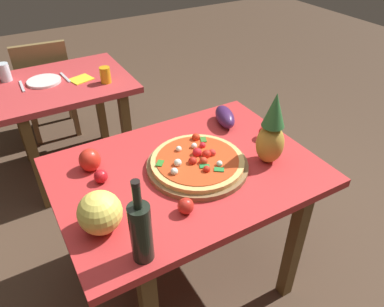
% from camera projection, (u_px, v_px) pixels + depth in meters
% --- Properties ---
extents(ground_plane, '(10.00, 10.00, 0.00)m').
position_uv_depth(ground_plane, '(187.00, 269.00, 2.11)').
color(ground_plane, '#4C3828').
extents(display_table, '(1.19, 0.87, 0.73)m').
position_uv_depth(display_table, '(187.00, 184.00, 1.74)').
color(display_table, brown).
rests_on(display_table, ground_plane).
extents(background_table, '(0.89, 0.72, 0.73)m').
position_uv_depth(background_table, '(65.00, 98.00, 2.53)').
color(background_table, brown).
rests_on(background_table, ground_plane).
extents(dining_chair, '(0.44, 0.44, 0.85)m').
position_uv_depth(dining_chair, '(46.00, 84.00, 3.00)').
color(dining_chair, brown).
rests_on(dining_chair, ground_plane).
extents(pizza_board, '(0.47, 0.47, 0.02)m').
position_uv_depth(pizza_board, '(197.00, 166.00, 1.68)').
color(pizza_board, brown).
rests_on(pizza_board, display_table).
extents(pizza, '(0.43, 0.43, 0.06)m').
position_uv_depth(pizza, '(197.00, 161.00, 1.67)').
color(pizza, '#E3B566').
rests_on(pizza, pizza_board).
extents(wine_bottle, '(0.08, 0.08, 0.34)m').
position_uv_depth(wine_bottle, '(141.00, 231.00, 1.21)').
color(wine_bottle, black).
rests_on(wine_bottle, display_table).
extents(pineapple_left, '(0.13, 0.13, 0.35)m').
position_uv_depth(pineapple_left, '(272.00, 133.00, 1.64)').
color(pineapple_left, '#BA9236').
rests_on(pineapple_left, display_table).
extents(melon, '(0.17, 0.17, 0.17)m').
position_uv_depth(melon, '(100.00, 213.00, 1.34)').
color(melon, '#F1DF5E').
rests_on(melon, display_table).
extents(bell_pepper, '(0.10, 0.10, 0.11)m').
position_uv_depth(bell_pepper, '(90.00, 160.00, 1.66)').
color(bell_pepper, red).
rests_on(bell_pepper, display_table).
extents(eggplant, '(0.15, 0.22, 0.09)m').
position_uv_depth(eggplant, '(225.00, 117.00, 1.98)').
color(eggplant, '#412153').
rests_on(eggplant, display_table).
extents(tomato_near_board, '(0.07, 0.07, 0.07)m').
position_uv_depth(tomato_near_board, '(186.00, 206.00, 1.44)').
color(tomato_near_board, red).
rests_on(tomato_near_board, display_table).
extents(tomato_at_corner, '(0.07, 0.07, 0.07)m').
position_uv_depth(tomato_at_corner, '(265.00, 133.00, 1.87)').
color(tomato_at_corner, red).
rests_on(tomato_at_corner, display_table).
extents(tomato_by_bottle, '(0.06, 0.06, 0.06)m').
position_uv_depth(tomato_by_bottle, '(101.00, 176.00, 1.59)').
color(tomato_by_bottle, red).
rests_on(tomato_by_bottle, display_table).
extents(drinking_glass_juice, '(0.07, 0.07, 0.11)m').
position_uv_depth(drinking_glass_juice, '(105.00, 75.00, 2.41)').
color(drinking_glass_juice, orange).
rests_on(drinking_glass_juice, background_table).
extents(drinking_glass_water, '(0.07, 0.07, 0.12)m').
position_uv_depth(drinking_glass_water, '(4.00, 72.00, 2.43)').
color(drinking_glass_water, silver).
rests_on(drinking_glass_water, background_table).
extents(dinner_plate, '(0.22, 0.22, 0.02)m').
position_uv_depth(dinner_plate, '(44.00, 81.00, 2.44)').
color(dinner_plate, white).
rests_on(dinner_plate, background_table).
extents(fork_utensil, '(0.02, 0.18, 0.01)m').
position_uv_depth(fork_utensil, '(22.00, 86.00, 2.38)').
color(fork_utensil, silver).
rests_on(fork_utensil, background_table).
extents(knife_utensil, '(0.03, 0.18, 0.01)m').
position_uv_depth(knife_utensil, '(65.00, 77.00, 2.50)').
color(knife_utensil, silver).
rests_on(knife_utensil, background_table).
extents(napkin_folded, '(0.17, 0.15, 0.01)m').
position_uv_depth(napkin_folded, '(81.00, 79.00, 2.48)').
color(napkin_folded, yellow).
rests_on(napkin_folded, background_table).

